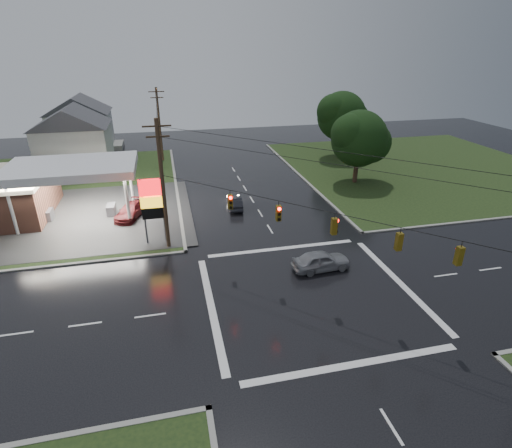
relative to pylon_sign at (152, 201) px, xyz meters
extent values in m
plane|color=black|center=(10.50, -10.50, -4.01)|extent=(120.00, 120.00, 0.00)
cube|color=black|center=(-15.50, 15.50, -3.97)|extent=(36.00, 36.00, 0.08)
cube|color=black|center=(36.50, 15.50, -3.97)|extent=(36.00, 36.00, 0.08)
cube|color=#2D2D2D|center=(-9.50, 7.50, -3.92)|extent=(26.00, 18.00, 0.02)
cylinder|color=silver|center=(-12.50, 4.50, -1.51)|extent=(0.30, 0.30, 5.00)
cylinder|color=silver|center=(-2.50, 4.50, -1.51)|extent=(0.30, 0.30, 5.00)
cylinder|color=silver|center=(-12.50, 10.50, -1.51)|extent=(0.30, 0.30, 5.00)
cylinder|color=silver|center=(-2.50, 10.50, -1.51)|extent=(0.30, 0.30, 5.00)
cube|color=silver|center=(-7.50, 7.50, 1.19)|extent=(12.00, 8.00, 0.80)
cube|color=white|center=(-7.50, 7.50, 0.77)|extent=(11.40, 7.40, 0.04)
cube|color=#59595E|center=(-10.50, 7.50, -3.46)|extent=(0.80, 1.60, 1.10)
cube|color=#59595E|center=(-4.50, 7.50, -3.46)|extent=(0.80, 1.60, 1.10)
cylinder|color=#59595E|center=(-0.80, 0.00, -1.01)|extent=(0.16, 0.16, 6.00)
cylinder|color=#59595E|center=(0.80, 0.00, -1.01)|extent=(0.16, 0.16, 6.00)
cube|color=red|center=(0.00, 0.00, 1.19)|extent=(2.00, 0.35, 1.40)
cube|color=yellow|center=(0.00, 0.00, -0.11)|extent=(2.00, 0.35, 1.00)
cube|color=black|center=(0.00, 0.00, -1.11)|extent=(2.00, 0.35, 1.00)
cylinder|color=#382619|center=(1.00, -1.00, 1.49)|extent=(0.32, 0.32, 11.00)
cube|color=#382619|center=(1.00, -1.00, 6.39)|extent=(2.20, 0.12, 0.12)
cube|color=#382619|center=(1.00, -1.00, 5.59)|extent=(1.80, 0.12, 0.12)
cylinder|color=#382619|center=(1.00, 27.50, 1.24)|extent=(0.32, 0.32, 10.50)
cube|color=#382619|center=(1.00, 27.50, 5.89)|extent=(2.20, 0.12, 0.12)
cube|color=#382619|center=(1.00, 27.50, 5.09)|extent=(1.80, 0.12, 0.12)
cube|color=#59470C|center=(5.75, -5.75, 1.59)|extent=(0.34, 0.34, 1.10)
cylinder|color=#FF0C07|center=(5.75, -5.95, 1.97)|extent=(0.22, 0.08, 0.22)
cube|color=#59470C|center=(8.60, -8.60, 1.59)|extent=(0.34, 0.34, 1.10)
cylinder|color=#FF0C07|center=(8.60, -8.80, 1.97)|extent=(0.22, 0.08, 0.22)
cube|color=#59470C|center=(11.45, -11.45, 1.59)|extent=(0.34, 0.34, 1.10)
cylinder|color=#FF0C07|center=(11.65, -11.45, 1.97)|extent=(0.08, 0.22, 0.22)
cube|color=#59470C|center=(14.30, -14.30, 1.59)|extent=(0.34, 0.34, 1.10)
cylinder|color=#FF0C07|center=(14.30, -14.10, 1.97)|extent=(0.22, 0.08, 0.22)
cube|color=#59470C|center=(16.58, -16.58, 1.59)|extent=(0.34, 0.34, 1.10)
cylinder|color=#FF0C07|center=(16.58, -16.38, 1.97)|extent=(0.22, 0.08, 0.22)
cube|color=silver|center=(-10.50, 25.50, -1.01)|extent=(9.00, 8.00, 6.00)
cube|color=gray|center=(-5.20, 25.50, -3.61)|extent=(1.60, 4.80, 0.80)
cube|color=silver|center=(-11.50, 37.50, -1.01)|extent=(9.00, 8.00, 6.00)
cube|color=gray|center=(-6.20, 37.50, -3.61)|extent=(1.60, 4.80, 0.80)
cylinder|color=black|center=(24.50, 11.50, -1.49)|extent=(0.56, 0.56, 5.04)
sphere|color=black|center=(24.50, 11.50, 1.57)|extent=(6.80, 6.80, 6.80)
sphere|color=black|center=(26.20, 11.80, 0.94)|extent=(5.10, 5.10, 5.10)
sphere|color=black|center=(23.14, 11.10, 2.29)|extent=(4.76, 4.76, 4.76)
cylinder|color=black|center=(27.50, 23.50, -1.21)|extent=(0.56, 0.56, 5.60)
sphere|color=black|center=(27.50, 23.50, 2.19)|extent=(7.20, 7.20, 7.20)
sphere|color=black|center=(29.30, 23.80, 1.49)|extent=(5.40, 5.40, 5.40)
sphere|color=black|center=(26.06, 23.10, 2.99)|extent=(5.04, 5.04, 5.04)
imported|color=black|center=(8.20, 6.44, -3.37)|extent=(1.63, 3.97, 1.28)
imported|color=gray|center=(12.47, -7.51, -3.24)|extent=(4.62, 2.08, 1.54)
imported|color=#531315|center=(-2.50, 6.41, -3.31)|extent=(3.58, 5.23, 1.41)
camera|label=1|loc=(1.47, -32.67, 12.24)|focal=28.00mm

